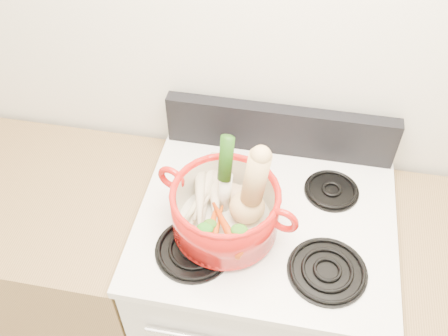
% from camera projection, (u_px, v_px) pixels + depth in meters
% --- Properties ---
extents(wall_back, '(3.50, 0.02, 2.60)m').
position_uv_depth(wall_back, '(289.00, 55.00, 1.50)').
color(wall_back, silver).
rests_on(wall_back, floor).
extents(stove_body, '(0.76, 0.65, 0.92)m').
position_uv_depth(stove_body, '(258.00, 297.00, 1.88)').
color(stove_body, silver).
rests_on(stove_body, floor).
extents(cooktop, '(0.78, 0.67, 0.03)m').
position_uv_depth(cooktop, '(266.00, 220.00, 1.53)').
color(cooktop, white).
rests_on(cooktop, stove_body).
extents(control_backsplash, '(0.76, 0.05, 0.18)m').
position_uv_depth(control_backsplash, '(280.00, 130.00, 1.65)').
color(control_backsplash, black).
rests_on(control_backsplash, cooktop).
extents(burner_front_left, '(0.22, 0.22, 0.02)m').
position_uv_depth(burner_front_left, '(194.00, 249.00, 1.43)').
color(burner_front_left, black).
rests_on(burner_front_left, cooktop).
extents(burner_front_right, '(0.22, 0.22, 0.02)m').
position_uv_depth(burner_front_right, '(327.00, 270.00, 1.38)').
color(burner_front_right, black).
rests_on(burner_front_right, cooktop).
extents(burner_back_left, '(0.17, 0.17, 0.02)m').
position_uv_depth(burner_back_left, '(214.00, 173.00, 1.63)').
color(burner_back_left, black).
rests_on(burner_back_left, cooktop).
extents(burner_back_right, '(0.17, 0.17, 0.02)m').
position_uv_depth(burner_back_right, '(332.00, 190.00, 1.58)').
color(burner_back_right, black).
rests_on(burner_back_right, cooktop).
extents(dutch_oven, '(0.38, 0.38, 0.15)m').
position_uv_depth(dutch_oven, '(225.00, 210.00, 1.42)').
color(dutch_oven, '#AC130E').
rests_on(dutch_oven, burner_front_left).
extents(pot_handle_left, '(0.09, 0.04, 0.09)m').
position_uv_depth(pot_handle_left, '(171.00, 178.00, 1.43)').
color(pot_handle_left, '#AC130E').
rests_on(pot_handle_left, dutch_oven).
extents(pot_handle_right, '(0.09, 0.04, 0.09)m').
position_uv_depth(pot_handle_right, '(284.00, 221.00, 1.33)').
color(pot_handle_right, '#AC130E').
rests_on(pot_handle_right, dutch_oven).
extents(squash, '(0.17, 0.15, 0.27)m').
position_uv_depth(squash, '(248.00, 188.00, 1.36)').
color(squash, tan).
rests_on(squash, dutch_oven).
extents(leek, '(0.06, 0.10, 0.27)m').
position_uv_depth(leek, '(225.00, 175.00, 1.39)').
color(leek, silver).
rests_on(leek, dutch_oven).
extents(ginger, '(0.10, 0.08, 0.05)m').
position_uv_depth(ginger, '(230.00, 193.00, 1.49)').
color(ginger, tan).
rests_on(ginger, dutch_oven).
extents(parsnip_0, '(0.06, 0.20, 0.05)m').
position_uv_depth(parsnip_0, '(205.00, 198.00, 1.47)').
color(parsnip_0, beige).
rests_on(parsnip_0, dutch_oven).
extents(parsnip_1, '(0.09, 0.21, 0.06)m').
position_uv_depth(parsnip_1, '(204.00, 199.00, 1.46)').
color(parsnip_1, beige).
rests_on(parsnip_1, dutch_oven).
extents(parsnip_2, '(0.09, 0.21, 0.06)m').
position_uv_depth(parsnip_2, '(215.00, 201.00, 1.45)').
color(parsnip_2, beige).
rests_on(parsnip_2, dutch_oven).
extents(parsnip_3, '(0.10, 0.17, 0.05)m').
position_uv_depth(parsnip_3, '(197.00, 203.00, 1.45)').
color(parsnip_3, beige).
rests_on(parsnip_3, dutch_oven).
extents(parsnip_4, '(0.07, 0.24, 0.07)m').
position_uv_depth(parsnip_4, '(206.00, 186.00, 1.47)').
color(parsnip_4, beige).
rests_on(parsnip_4, dutch_oven).
extents(parsnip_5, '(0.08, 0.22, 0.06)m').
position_uv_depth(parsnip_5, '(200.00, 199.00, 1.44)').
color(parsnip_5, beige).
rests_on(parsnip_5, dutch_oven).
extents(carrot_0, '(0.03, 0.14, 0.04)m').
position_uv_depth(carrot_0, '(217.00, 226.00, 1.41)').
color(carrot_0, '#D7570A').
rests_on(carrot_0, dutch_oven).
extents(carrot_1, '(0.04, 0.16, 0.05)m').
position_uv_depth(carrot_1, '(211.00, 228.00, 1.40)').
color(carrot_1, '#C44009').
rests_on(carrot_1, dutch_oven).
extents(carrot_2, '(0.14, 0.18, 0.05)m').
position_uv_depth(carrot_2, '(227.00, 229.00, 1.38)').
color(carrot_2, '#BF3A09').
rests_on(carrot_2, dutch_oven).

